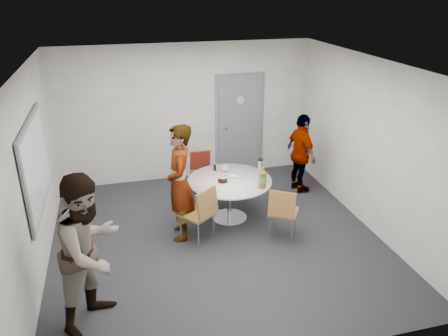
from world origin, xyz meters
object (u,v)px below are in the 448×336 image
object	(u,v)px
whiteboard	(36,164)
person_right	(301,154)
chair_near_right	(283,210)
chair_near_left	(202,210)
door	(240,125)
person_left	(90,251)
table	(232,185)
chair_far	(201,169)
person_main	(179,183)

from	to	relation	value
whiteboard	person_right	bearing A→B (deg)	13.73
chair_near_right	person_right	xyz separation A→B (m)	(0.98, 1.57, 0.22)
chair_near_left	door	bearing A→B (deg)	24.75
door	person_left	xyz separation A→B (m)	(-2.88, -3.82, -0.08)
person_left	door	bearing A→B (deg)	1.42
door	person_left	world-z (taller)	door
whiteboard	chair_near_right	size ratio (longest dim) A/B	2.15
chair_near_left	person_left	size ratio (longest dim) A/B	0.49
chair_near_right	table	bearing A→B (deg)	155.85
chair_far	whiteboard	bearing A→B (deg)	29.04
chair_far	person_main	size ratio (longest dim) A/B	0.46
chair_near_left	table	bearing A→B (deg)	5.72
person_left	chair_near_left	bearing A→B (deg)	-11.67
whiteboard	table	xyz separation A→B (m)	(2.87, 0.36, -0.82)
person_right	chair_near_left	bearing A→B (deg)	113.78
door	whiteboard	xyz separation A→B (m)	(-3.56, -2.28, 0.42)
person_main	door	bearing A→B (deg)	150.80
chair_near_right	chair_far	bearing A→B (deg)	146.56
whiteboard	person_main	world-z (taller)	whiteboard
chair_far	person_left	size ratio (longest dim) A/B	0.44
door	chair_far	world-z (taller)	door
chair_near_right	chair_far	world-z (taller)	chair_near_right
table	chair_near_left	bearing A→B (deg)	-136.93
chair_near_left	person_main	xyz separation A→B (m)	(-0.27, 0.29, 0.35)
door	table	distance (m)	2.08
chair_near_left	whiteboard	bearing A→B (deg)	136.33
chair_near_right	person_main	world-z (taller)	person_main
door	person_main	xyz separation A→B (m)	(-1.61, -2.24, -0.11)
door	person_right	world-z (taller)	door
table	chair_far	world-z (taller)	table
door	table	size ratio (longest dim) A/B	1.53
whiteboard	person_left	xyz separation A→B (m)	(0.68, -1.53, -0.51)
door	chair_near_right	xyz separation A→B (m)	(-0.13, -2.77, -0.49)
chair_far	person_main	bearing A→B (deg)	65.91
chair_far	person_left	distance (m)	3.52
table	person_right	bearing A→B (deg)	25.04
whiteboard	table	world-z (taller)	whiteboard
door	chair_near_left	bearing A→B (deg)	-117.91
whiteboard	person_main	distance (m)	2.02
person_left	whiteboard	bearing A→B (deg)	62.35
chair_near_left	person_main	bearing A→B (deg)	96.35
chair_near_left	chair_near_right	distance (m)	1.24
whiteboard	person_right	xyz separation A→B (m)	(4.41, 1.08, -0.69)
whiteboard	chair_far	size ratio (longest dim) A/B	2.27
chair_near_right	person_left	world-z (taller)	person_left
chair_near_left	person_right	world-z (taller)	person_right
chair_near_left	person_main	world-z (taller)	person_main
whiteboard	chair_far	xyz separation A→B (m)	(2.57, 1.41, -0.94)
table	person_left	bearing A→B (deg)	-139.17
table	person_main	xyz separation A→B (m)	(-0.92, -0.32, 0.28)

